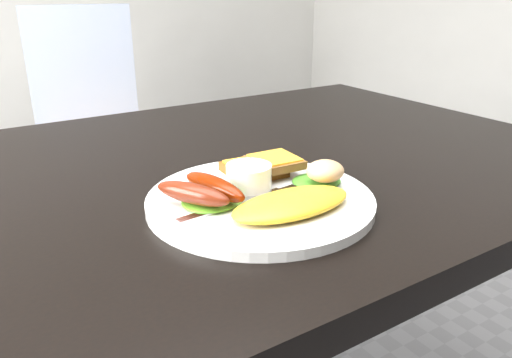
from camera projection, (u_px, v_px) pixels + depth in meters
name	position (u px, v px, depth m)	size (l,w,h in m)	color
dining_table	(225.00, 173.00, 0.80)	(1.20, 0.80, 0.04)	black
dining_chair	(103.00, 139.00, 1.95)	(0.41, 0.41, 0.05)	tan
person	(83.00, 107.00, 1.15)	(0.54, 0.36, 1.50)	navy
plate	(260.00, 200.00, 0.63)	(0.29, 0.29, 0.01)	white
lettuce_left	(213.00, 200.00, 0.61)	(0.08, 0.07, 0.01)	green
lettuce_right	(316.00, 181.00, 0.67)	(0.07, 0.06, 0.01)	#2A891D
omelette	(292.00, 204.00, 0.58)	(0.16, 0.07, 0.02)	gold
sausage_a	(192.00, 193.00, 0.59)	(0.03, 0.10, 0.03)	#622009
sausage_b	(214.00, 187.00, 0.61)	(0.03, 0.11, 0.03)	#641702
ramekin	(249.00, 178.00, 0.64)	(0.06, 0.06, 0.03)	white
toast_a	(254.00, 170.00, 0.70)	(0.07, 0.07, 0.01)	brown
toast_b	(275.00, 162.00, 0.69)	(0.07, 0.07, 0.01)	brown
potato_salad	(325.00, 171.00, 0.65)	(0.05, 0.05, 0.03)	#CDB388
fork	(232.00, 205.00, 0.60)	(0.15, 0.01, 0.00)	#ADAFB7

